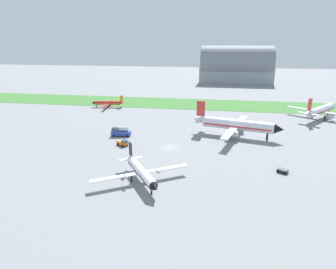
{
  "coord_description": "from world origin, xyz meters",
  "views": [
    {
      "loc": [
        14.67,
        -85.37,
        30.81
      ],
      "look_at": [
        -1.2,
        3.47,
        3.0
      ],
      "focal_mm": 32.38,
      "sensor_mm": 36.0,
      "label": 1
    }
  ],
  "objects_px": {
    "airplane_parked_jet_far": "(320,110)",
    "airplane_midfield_jet": "(236,125)",
    "airplane_foreground_turboprop": "(141,171)",
    "pushback_tug_near_gate": "(123,143)",
    "fuel_truck_by_runway": "(121,131)",
    "airplane_taxiing_turboprop": "(108,103)",
    "baggage_cart_midfield": "(283,171)"
  },
  "relations": [
    {
      "from": "airplane_foreground_turboprop",
      "to": "airplane_taxiing_turboprop",
      "type": "bearing_deg",
      "value": 172.26
    },
    {
      "from": "airplane_parked_jet_far",
      "to": "pushback_tug_near_gate",
      "type": "bearing_deg",
      "value": 161.14
    },
    {
      "from": "airplane_foreground_turboprop",
      "to": "baggage_cart_midfield",
      "type": "xyz_separation_m",
      "value": [
        32.82,
        10.81,
        -1.97
      ]
    },
    {
      "from": "airplane_taxiing_turboprop",
      "to": "pushback_tug_near_gate",
      "type": "bearing_deg",
      "value": 107.4
    },
    {
      "from": "fuel_truck_by_runway",
      "to": "pushback_tug_near_gate",
      "type": "bearing_deg",
      "value": 105.04
    },
    {
      "from": "airplane_foreground_turboprop",
      "to": "airplane_midfield_jet",
      "type": "bearing_deg",
      "value": 116.81
    },
    {
      "from": "airplane_foreground_turboprop",
      "to": "fuel_truck_by_runway",
      "type": "height_order",
      "value": "airplane_foreground_turboprop"
    },
    {
      "from": "baggage_cart_midfield",
      "to": "airplane_taxiing_turboprop",
      "type": "bearing_deg",
      "value": 168.41
    },
    {
      "from": "airplane_foreground_turboprop",
      "to": "airplane_parked_jet_far",
      "type": "distance_m",
      "value": 90.64
    },
    {
      "from": "airplane_parked_jet_far",
      "to": "airplane_midfield_jet",
      "type": "bearing_deg",
      "value": 168.39
    },
    {
      "from": "pushback_tug_near_gate",
      "to": "fuel_truck_by_runway",
      "type": "bearing_deg",
      "value": 145.36
    },
    {
      "from": "fuel_truck_by_runway",
      "to": "airplane_midfield_jet",
      "type": "bearing_deg",
      "value": -177.26
    },
    {
      "from": "baggage_cart_midfield",
      "to": "fuel_truck_by_runway",
      "type": "distance_m",
      "value": 53.5
    },
    {
      "from": "airplane_midfield_jet",
      "to": "pushback_tug_near_gate",
      "type": "height_order",
      "value": "airplane_midfield_jet"
    },
    {
      "from": "airplane_parked_jet_far",
      "to": "airplane_taxiing_turboprop",
      "type": "height_order",
      "value": "airplane_parked_jet_far"
    },
    {
      "from": "pushback_tug_near_gate",
      "to": "airplane_midfield_jet",
      "type": "bearing_deg",
      "value": 58.33
    },
    {
      "from": "airplane_foreground_turboprop",
      "to": "baggage_cart_midfield",
      "type": "relative_size",
      "value": 6.83
    },
    {
      "from": "pushback_tug_near_gate",
      "to": "fuel_truck_by_runway",
      "type": "height_order",
      "value": "fuel_truck_by_runway"
    },
    {
      "from": "airplane_taxiing_turboprop",
      "to": "fuel_truck_by_runway",
      "type": "bearing_deg",
      "value": 108.06
    },
    {
      "from": "airplane_taxiing_turboprop",
      "to": "pushback_tug_near_gate",
      "type": "height_order",
      "value": "airplane_taxiing_turboprop"
    },
    {
      "from": "baggage_cart_midfield",
      "to": "fuel_truck_by_runway",
      "type": "xyz_separation_m",
      "value": [
        -48.76,
        22.0,
        1.01
      ]
    },
    {
      "from": "airplane_foreground_turboprop",
      "to": "airplane_parked_jet_far",
      "type": "height_order",
      "value": "airplane_parked_jet_far"
    },
    {
      "from": "airplane_parked_jet_far",
      "to": "fuel_truck_by_runway",
      "type": "bearing_deg",
      "value": 154.15
    },
    {
      "from": "airplane_foreground_turboprop",
      "to": "airplane_taxiing_turboprop",
      "type": "distance_m",
      "value": 85.28
    },
    {
      "from": "airplane_parked_jet_far",
      "to": "pushback_tug_near_gate",
      "type": "xyz_separation_m",
      "value": [
        -69.65,
        -46.72,
        -2.68
      ]
    },
    {
      "from": "airplane_parked_jet_far",
      "to": "baggage_cart_midfield",
      "type": "relative_size",
      "value": 8.14
    },
    {
      "from": "airplane_midfield_jet",
      "to": "baggage_cart_midfield",
      "type": "bearing_deg",
      "value": -55.56
    },
    {
      "from": "airplane_midfield_jet",
      "to": "airplane_taxiing_turboprop",
      "type": "xyz_separation_m",
      "value": [
        -59.51,
        37.45,
        -1.88
      ]
    },
    {
      "from": "airplane_foreground_turboprop",
      "to": "baggage_cart_midfield",
      "type": "distance_m",
      "value": 34.61
    },
    {
      "from": "airplane_parked_jet_far",
      "to": "fuel_truck_by_runway",
      "type": "relative_size",
      "value": 3.56
    },
    {
      "from": "airplane_foreground_turboprop",
      "to": "pushback_tug_near_gate",
      "type": "bearing_deg",
      "value": 173.88
    },
    {
      "from": "baggage_cart_midfield",
      "to": "airplane_foreground_turboprop",
      "type": "bearing_deg",
      "value": -130.05
    }
  ]
}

